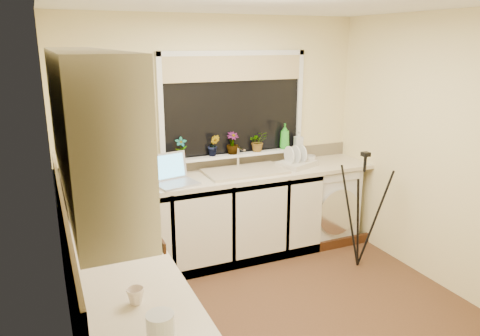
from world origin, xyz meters
name	(u,v)px	position (x,y,z in m)	size (l,w,h in m)	color
floor	(283,317)	(0.00, 0.00, 0.00)	(3.20, 3.20, 0.00)	#573222
ceiling	(291,1)	(0.00, 0.00, 2.45)	(3.20, 3.20, 0.00)	white
wall_back	(216,137)	(0.00, 1.50, 1.23)	(3.20, 3.20, 0.00)	#F6E5A4
wall_front	(446,257)	(0.00, -1.50, 1.23)	(3.20, 3.20, 0.00)	#F6E5A4
wall_left	(59,203)	(-1.60, 0.00, 1.23)	(3.00, 3.00, 0.00)	#F6E5A4
wall_right	(445,154)	(1.60, 0.00, 1.23)	(3.00, 3.00, 0.00)	#F6E5A4
base_cabinet_back	(197,223)	(-0.33, 1.20, 0.43)	(2.55, 0.60, 0.86)	silver
base_cabinet_left	(126,331)	(-1.30, -0.30, 0.43)	(0.54, 2.40, 0.86)	silver
worktop_back	(227,177)	(0.00, 1.20, 0.88)	(3.20, 0.60, 0.04)	beige
worktop_left	(121,266)	(-1.30, -0.30, 0.88)	(0.60, 2.40, 0.04)	beige
upper_cabinet	(85,120)	(-1.44, -0.45, 1.80)	(0.28, 1.90, 0.70)	silver
splashback_left	(66,236)	(-1.59, -0.30, 1.12)	(0.02, 2.40, 0.45)	beige
splashback_back	(216,161)	(0.00, 1.49, 0.97)	(3.20, 0.02, 0.14)	beige
window_glass	(234,105)	(0.20, 1.49, 1.55)	(1.50, 0.02, 1.00)	black
window_blind	(235,68)	(0.20, 1.46, 1.92)	(1.50, 0.02, 0.25)	tan
windowsill	(236,155)	(0.20, 1.43, 1.04)	(1.60, 0.14, 0.03)	white
sink	(245,171)	(0.20, 1.20, 0.91)	(0.82, 0.46, 0.03)	tan
faucet	(238,157)	(0.20, 1.38, 1.02)	(0.03, 0.03, 0.24)	silver
washing_machine	(322,201)	(1.18, 1.24, 0.44)	(0.62, 0.60, 0.87)	silver
laptop	(173,176)	(-0.57, 1.14, 0.97)	(0.43, 0.40, 0.28)	#A7A7AF
kettle	(127,218)	(-1.17, 0.16, 1.00)	(0.15, 0.15, 0.20)	white
dish_rack	(297,164)	(0.80, 1.19, 0.93)	(0.38, 0.29, 0.06)	beige
tripod	(361,211)	(1.14, 0.50, 0.59)	(0.58, 0.58, 1.18)	black
glass_jug	(161,333)	(-1.28, -1.19, 0.99)	(0.12, 0.12, 0.18)	white
steel_jar	(112,245)	(-1.32, -0.15, 0.96)	(0.09, 0.09, 0.12)	silver
microwave	(93,190)	(-1.33, 0.74, 1.05)	(0.56, 0.38, 0.31)	white
plant_a	(181,148)	(-0.40, 1.42, 1.16)	(0.12, 0.08, 0.22)	#999999
plant_b	(214,145)	(-0.05, 1.42, 1.16)	(0.12, 0.10, 0.22)	#999999
plant_c	(233,143)	(0.16, 1.42, 1.17)	(0.13, 0.13, 0.23)	#999999
plant_d	(258,141)	(0.45, 1.42, 1.16)	(0.19, 0.17, 0.22)	#999999
soap_bottle_green	(285,136)	(0.77, 1.42, 1.19)	(0.11, 0.11, 0.28)	green
soap_bottle_clear	(299,140)	(0.94, 1.40, 1.14)	(0.08, 0.09, 0.18)	#999999
cup_back	(310,160)	(0.98, 1.21, 0.95)	(0.12, 0.12, 0.10)	beige
cup_left	(136,296)	(-1.30, -0.78, 0.94)	(0.09, 0.09, 0.09)	beige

